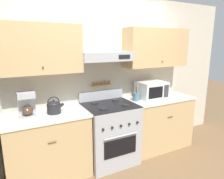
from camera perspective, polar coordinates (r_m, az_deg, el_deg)
ground_plane at (r=3.17m, az=1.87°, el=-21.83°), size 16.00×16.00×0.00m
wall_back at (r=3.16m, az=-2.83°, el=5.89°), size 5.20×0.46×2.55m
counter_left at (r=2.94m, az=-17.67°, el=-15.14°), size 1.07×0.62×0.90m
counter_right at (r=3.68m, az=12.83°, el=-9.02°), size 1.17×0.62×0.90m
stove_range at (r=3.15m, az=-0.59°, el=-12.26°), size 0.75×0.69×1.07m
tea_kettle at (r=2.76m, az=-16.24°, el=-4.75°), size 0.23×0.18×0.23m
coffee_maker at (r=2.73m, az=-23.18°, el=-3.91°), size 0.20×0.22×0.33m
microwave at (r=3.44m, az=11.18°, el=-0.12°), size 0.46×0.37×0.29m
utensil_crock at (r=3.26m, az=6.98°, el=-1.95°), size 0.11×0.11×0.28m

